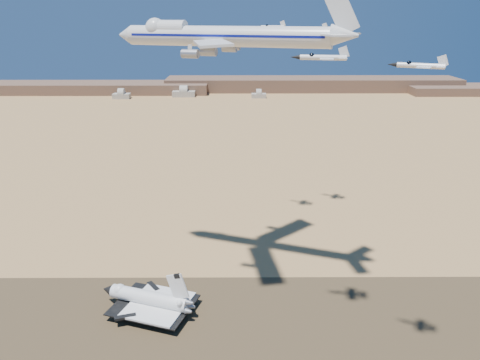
{
  "coord_description": "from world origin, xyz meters",
  "views": [
    {
      "loc": [
        12.06,
        -144.63,
        102.78
      ],
      "look_at": [
        12.84,
        8.0,
        48.99
      ],
      "focal_mm": 35.0,
      "sensor_mm": 36.0,
      "label": 1
    }
  ],
  "objects_px": {
    "chase_jet_a": "(322,57)",
    "crew_c": "(162,326)",
    "chase_jet_c": "(272,27)",
    "shuttle": "(149,299)",
    "crew_a": "(159,323)",
    "chase_jet_d": "(314,29)",
    "carrier_747": "(218,36)",
    "crew_b": "(169,324)",
    "chase_jet_b": "(419,65)"
  },
  "relations": [
    {
      "from": "carrier_747",
      "to": "crew_b",
      "type": "relative_size",
      "value": 56.52
    },
    {
      "from": "crew_a",
      "to": "shuttle",
      "type": "bearing_deg",
      "value": 12.78
    },
    {
      "from": "carrier_747",
      "to": "crew_c",
      "type": "bearing_deg",
      "value": -97.46
    },
    {
      "from": "carrier_747",
      "to": "crew_a",
      "type": "xyz_separation_m",
      "value": [
        -20.77,
        -36.5,
        -94.83
      ]
    },
    {
      "from": "chase_jet_a",
      "to": "shuttle",
      "type": "bearing_deg",
      "value": 177.84
    },
    {
      "from": "chase_jet_c",
      "to": "chase_jet_a",
      "type": "bearing_deg",
      "value": -59.57
    },
    {
      "from": "chase_jet_b",
      "to": "chase_jet_a",
      "type": "bearing_deg",
      "value": 162.29
    },
    {
      "from": "shuttle",
      "to": "chase_jet_b",
      "type": "distance_m",
      "value": 119.85
    },
    {
      "from": "shuttle",
      "to": "crew_b",
      "type": "bearing_deg",
      "value": -27.59
    },
    {
      "from": "chase_jet_a",
      "to": "chase_jet_c",
      "type": "relative_size",
      "value": 1.17
    },
    {
      "from": "shuttle",
      "to": "chase_jet_d",
      "type": "bearing_deg",
      "value": 71.32
    },
    {
      "from": "shuttle",
      "to": "crew_c",
      "type": "xyz_separation_m",
      "value": [
        6.16,
        -10.27,
        -4.0
      ]
    },
    {
      "from": "chase_jet_a",
      "to": "chase_jet_d",
      "type": "xyz_separation_m",
      "value": [
        13.39,
        103.67,
        4.76
      ]
    },
    {
      "from": "crew_a",
      "to": "crew_b",
      "type": "height_order",
      "value": "crew_a"
    },
    {
      "from": "chase_jet_a",
      "to": "chase_jet_c",
      "type": "xyz_separation_m",
      "value": [
        -7.48,
        93.47,
        6.12
      ]
    },
    {
      "from": "chase_jet_c",
      "to": "carrier_747",
      "type": "bearing_deg",
      "value": -87.62
    },
    {
      "from": "carrier_747",
      "to": "chase_jet_b",
      "type": "xyz_separation_m",
      "value": [
        50.46,
        -60.3,
        -4.34
      ]
    },
    {
      "from": "chase_jet_a",
      "to": "chase_jet_b",
      "type": "height_order",
      "value": "chase_jet_a"
    },
    {
      "from": "crew_b",
      "to": "chase_jet_b",
      "type": "bearing_deg",
      "value": -157.73
    },
    {
      "from": "carrier_747",
      "to": "chase_jet_a",
      "type": "xyz_separation_m",
      "value": [
        30.36,
        -40.77,
        -4.05
      ]
    },
    {
      "from": "chase_jet_a",
      "to": "chase_jet_c",
      "type": "distance_m",
      "value": 93.96
    },
    {
      "from": "crew_a",
      "to": "chase_jet_b",
      "type": "height_order",
      "value": "chase_jet_b"
    },
    {
      "from": "chase_jet_d",
      "to": "carrier_747",
      "type": "bearing_deg",
      "value": -97.09
    },
    {
      "from": "chase_jet_a",
      "to": "crew_b",
      "type": "bearing_deg",
      "value": -173.96
    },
    {
      "from": "carrier_747",
      "to": "crew_b",
      "type": "distance_m",
      "value": 103.4
    },
    {
      "from": "chase_jet_b",
      "to": "chase_jet_d",
      "type": "relative_size",
      "value": 0.9
    },
    {
      "from": "shuttle",
      "to": "crew_a",
      "type": "distance_m",
      "value": 10.56
    },
    {
      "from": "crew_c",
      "to": "chase_jet_d",
      "type": "bearing_deg",
      "value": -98.73
    },
    {
      "from": "carrier_747",
      "to": "chase_jet_b",
      "type": "relative_size",
      "value": 6.79
    },
    {
      "from": "chase_jet_a",
      "to": "chase_jet_c",
      "type": "height_order",
      "value": "chase_jet_c"
    },
    {
      "from": "chase_jet_c",
      "to": "chase_jet_b",
      "type": "bearing_deg",
      "value": -50.43
    },
    {
      "from": "shuttle",
      "to": "chase_jet_c",
      "type": "relative_size",
      "value": 2.7
    },
    {
      "from": "crew_c",
      "to": "chase_jet_a",
      "type": "distance_m",
      "value": 103.81
    },
    {
      "from": "chase_jet_a",
      "to": "chase_jet_b",
      "type": "bearing_deg",
      "value": -33.59
    },
    {
      "from": "carrier_747",
      "to": "chase_jet_a",
      "type": "relative_size",
      "value": 5.55
    },
    {
      "from": "crew_a",
      "to": "crew_c",
      "type": "relative_size",
      "value": 1.19
    },
    {
      "from": "crew_a",
      "to": "crew_c",
      "type": "xyz_separation_m",
      "value": [
        1.11,
        -1.83,
        -0.15
      ]
    },
    {
      "from": "crew_c",
      "to": "chase_jet_a",
      "type": "relative_size",
      "value": 0.1
    },
    {
      "from": "crew_a",
      "to": "carrier_747",
      "type": "bearing_deg",
      "value": -47.75
    },
    {
      "from": "crew_a",
      "to": "crew_c",
      "type": "bearing_deg",
      "value": -166.81
    },
    {
      "from": "crew_b",
      "to": "crew_c",
      "type": "xyz_separation_m",
      "value": [
        -2.36,
        -1.35,
        0.02
      ]
    },
    {
      "from": "crew_c",
      "to": "chase_jet_c",
      "type": "height_order",
      "value": "chase_jet_c"
    },
    {
      "from": "chase_jet_c",
      "to": "shuttle",
      "type": "bearing_deg",
      "value": -95.24
    },
    {
      "from": "carrier_747",
      "to": "crew_b",
      "type": "height_order",
      "value": "carrier_747"
    },
    {
      "from": "chase_jet_a",
      "to": "crew_c",
      "type": "bearing_deg",
      "value": -172.21
    },
    {
      "from": "shuttle",
      "to": "chase_jet_b",
      "type": "height_order",
      "value": "chase_jet_b"
    },
    {
      "from": "shuttle",
      "to": "chase_jet_d",
      "type": "relative_size",
      "value": 2.54
    },
    {
      "from": "chase_jet_b",
      "to": "chase_jet_c",
      "type": "distance_m",
      "value": 116.49
    },
    {
      "from": "crew_a",
      "to": "chase_jet_d",
      "type": "relative_size",
      "value": 0.13
    },
    {
      "from": "shuttle",
      "to": "crew_a",
      "type": "relative_size",
      "value": 19.3
    }
  ]
}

